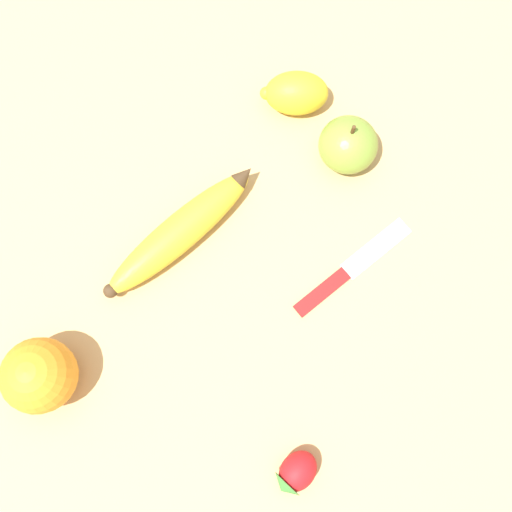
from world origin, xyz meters
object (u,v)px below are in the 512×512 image
at_px(strawberry, 296,474).
at_px(lemon, 296,93).
at_px(orange, 39,375).
at_px(paring_knife, 349,270).
at_px(apple, 348,145).
at_px(banana, 181,231).

bearing_deg(strawberry, lemon, -138.69).
height_order(orange, paring_knife, orange).
bearing_deg(orange, strawberry, -59.05).
relative_size(orange, strawberry, 1.49).
distance_m(strawberry, lemon, 0.43).
xyz_separation_m(orange, paring_knife, (0.33, -0.11, -0.04)).
relative_size(orange, paring_knife, 0.48).
height_order(apple, paring_knife, apple).
height_order(orange, apple, orange).
xyz_separation_m(banana, lemon, (0.21, 0.05, 0.01)).
relative_size(banana, lemon, 2.41).
bearing_deg(lemon, strawberry, -129.87).
bearing_deg(strawberry, banana, -111.91).
bearing_deg(banana, orange, -172.91).
relative_size(orange, lemon, 0.85).
bearing_deg(orange, lemon, 12.13).
height_order(strawberry, lemon, lemon).
relative_size(strawberry, lemon, 0.57).
xyz_separation_m(banana, strawberry, (-0.07, -0.28, -0.00)).
height_order(apple, lemon, apple).
xyz_separation_m(banana, orange, (-0.21, -0.04, 0.02)).
bearing_deg(paring_knife, banana, -141.27).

